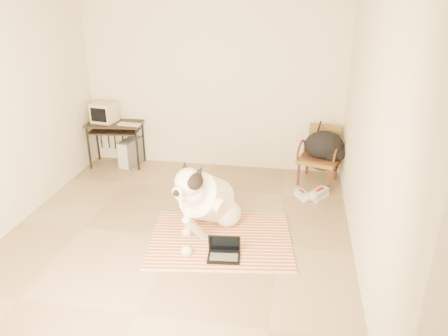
% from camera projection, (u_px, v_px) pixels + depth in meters
% --- Properties ---
extents(floor, '(4.50, 4.50, 0.00)m').
position_uv_depth(floor, '(177.00, 237.00, 5.10)').
color(floor, '#8D7656').
rests_on(floor, ground).
extents(wall_back, '(4.50, 0.00, 4.50)m').
position_uv_depth(wall_back, '(213.00, 82.00, 6.61)').
color(wall_back, beige).
rests_on(wall_back, floor).
extents(wall_front, '(4.50, 0.00, 4.50)m').
position_uv_depth(wall_front, '(64.00, 240.00, 2.53)').
color(wall_front, beige).
rests_on(wall_front, floor).
extents(wall_right, '(0.00, 4.50, 4.50)m').
position_uv_depth(wall_right, '(369.00, 136.00, 4.26)').
color(wall_right, beige).
rests_on(wall_right, floor).
extents(rug, '(1.76, 1.44, 0.02)m').
position_uv_depth(rug, '(221.00, 239.00, 5.02)').
color(rug, '#D4471B').
rests_on(rug, floor).
extents(dog, '(0.75, 1.34, 0.98)m').
position_uv_depth(dog, '(207.00, 200.00, 5.10)').
color(dog, silver).
rests_on(dog, rug).
extents(laptop, '(0.37, 0.28, 0.24)m').
position_uv_depth(laptop, '(224.00, 251.00, 4.67)').
color(laptop, black).
rests_on(laptop, rug).
extents(computer_desk, '(0.89, 0.55, 0.71)m').
position_uv_depth(computer_desk, '(115.00, 129.00, 6.88)').
color(computer_desk, black).
rests_on(computer_desk, floor).
extents(crt_monitor, '(0.38, 0.37, 0.30)m').
position_uv_depth(crt_monitor, '(104.00, 112.00, 6.86)').
color(crt_monitor, '#B9AE91').
rests_on(crt_monitor, computer_desk).
extents(desk_keyboard, '(0.37, 0.17, 0.02)m').
position_uv_depth(desk_keyboard, '(129.00, 124.00, 6.75)').
color(desk_keyboard, '#B9AE91').
rests_on(desk_keyboard, computer_desk).
extents(pc_tower, '(0.29, 0.49, 0.43)m').
position_uv_depth(pc_tower, '(131.00, 152.00, 7.04)').
color(pc_tower, '#535355').
rests_on(pc_tower, floor).
extents(rattan_chair, '(0.66, 0.65, 0.82)m').
position_uv_depth(rattan_chair, '(320.00, 155.00, 6.39)').
color(rattan_chair, brown).
rests_on(rattan_chair, floor).
extents(backpack, '(0.59, 0.46, 0.41)m').
position_uv_depth(backpack, '(326.00, 147.00, 6.27)').
color(backpack, black).
rests_on(backpack, rattan_chair).
extents(sneaker_left, '(0.23, 0.28, 0.09)m').
position_uv_depth(sneaker_left, '(302.00, 195.00, 6.01)').
color(sneaker_left, white).
rests_on(sneaker_left, floor).
extents(sneaker_right, '(0.30, 0.35, 0.12)m').
position_uv_depth(sneaker_right, '(319.00, 194.00, 6.01)').
color(sneaker_right, white).
rests_on(sneaker_right, floor).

